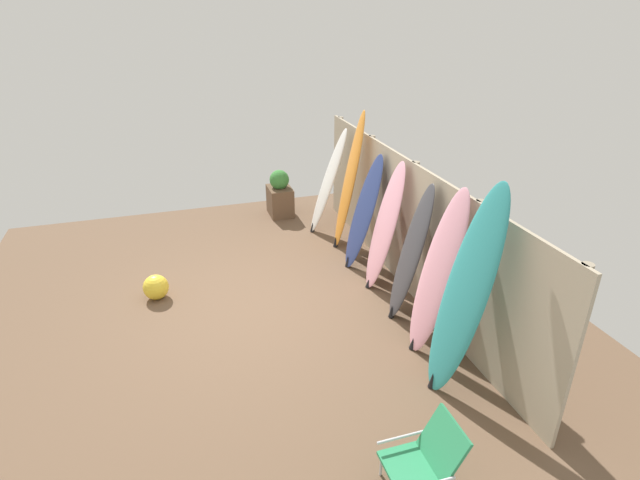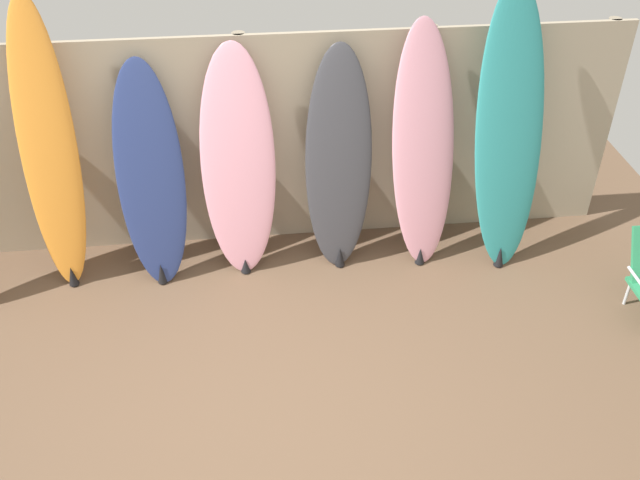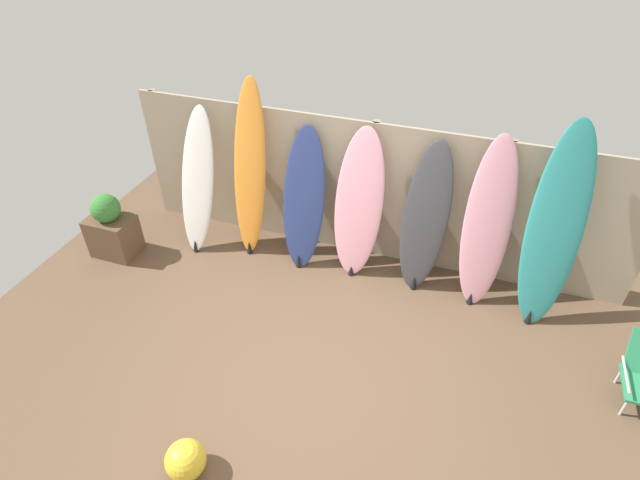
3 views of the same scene
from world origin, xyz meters
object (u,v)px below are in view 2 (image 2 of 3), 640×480
(surfboard_navy_2, at_px, (151,178))
(surfboard_teal_6, at_px, (509,133))
(surfboard_pink_3, at_px, (238,165))
(surfboard_pink_5, at_px, (423,149))
(surfboard_charcoal_4, at_px, (338,162))
(surfboard_orange_1, at_px, (49,152))

(surfboard_navy_2, xyz_separation_m, surfboard_teal_6, (2.74, -0.05, 0.25))
(surfboard_navy_2, relative_size, surfboard_pink_3, 0.95)
(surfboard_pink_3, bearing_deg, surfboard_navy_2, -176.56)
(surfboard_navy_2, relative_size, surfboard_pink_5, 0.89)
(surfboard_charcoal_4, relative_size, surfboard_pink_5, 0.92)
(surfboard_pink_3, height_order, surfboard_pink_5, surfboard_pink_5)
(surfboard_pink_5, bearing_deg, surfboard_orange_1, 179.85)
(surfboard_orange_1, distance_m, surfboard_navy_2, 0.75)
(surfboard_orange_1, relative_size, surfboard_charcoal_4, 1.25)
(surfboard_charcoal_4, height_order, surfboard_pink_5, surfboard_pink_5)
(surfboard_orange_1, height_order, surfboard_teal_6, surfboard_teal_6)
(surfboard_navy_2, xyz_separation_m, surfboard_pink_5, (2.10, 0.03, 0.11))
(surfboard_navy_2, relative_size, surfboard_charcoal_4, 0.97)
(surfboard_orange_1, distance_m, surfboard_charcoal_4, 2.15)
(surfboard_orange_1, height_order, surfboard_charcoal_4, surfboard_orange_1)
(surfboard_pink_3, bearing_deg, surfboard_charcoal_4, -0.09)
(surfboard_pink_3, relative_size, surfboard_charcoal_4, 1.02)
(surfboard_pink_3, distance_m, surfboard_teal_6, 2.09)
(surfboard_teal_6, bearing_deg, surfboard_pink_5, 173.33)
(surfboard_orange_1, distance_m, surfboard_pink_5, 2.81)
(surfboard_pink_5, relative_size, surfboard_teal_6, 0.87)
(surfboard_navy_2, bearing_deg, surfboard_orange_1, 177.20)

